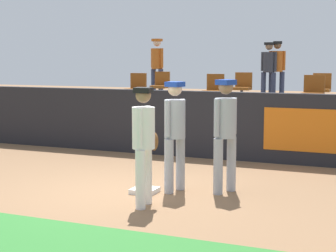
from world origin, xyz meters
name	(u,v)px	position (x,y,z in m)	size (l,w,h in m)	color
ground_plane	(129,192)	(0.00, 0.00, 0.00)	(60.00, 60.00, 0.00)	#846042
first_base	(145,191)	(0.27, 0.05, 0.04)	(0.40, 0.40, 0.08)	white
player_fielder_home	(144,138)	(0.60, -0.67, 1.03)	(0.38, 0.57, 1.78)	white
player_runner_visitor	(225,128)	(1.47, 0.59, 1.08)	(0.47, 0.49, 1.87)	#9EA3AD
player_coach_visitor	(175,128)	(0.68, 0.35, 1.06)	(0.42, 0.50, 1.83)	#9EA3AD
field_wall	(200,124)	(0.01, 3.49, 0.74)	(18.00, 0.26, 1.49)	black
bleacher_platform	(231,123)	(0.00, 6.06, 0.50)	(18.00, 4.80, 0.99)	#59595E
seat_front_left	(137,87)	(-2.26, 4.94, 1.46)	(0.45, 0.44, 0.84)	#4C4C51
seat_front_center	(214,89)	(-0.12, 4.93, 1.46)	(0.44, 0.44, 0.84)	#4C4C51
seat_front_right	(313,91)	(2.29, 4.94, 1.47)	(0.48, 0.44, 0.84)	#4C4C51
seat_back_center	(242,86)	(0.13, 6.74, 1.47)	(0.48, 0.44, 0.84)	#4C4C51
seat_back_right	(321,87)	(2.25, 6.74, 1.47)	(0.47, 0.44, 0.84)	#4C4C51
seat_back_left	(161,84)	(-2.34, 6.74, 1.47)	(0.46, 0.44, 0.84)	#4C4C51
spectator_hooded	(269,67)	(0.66, 7.62, 1.97)	(0.47, 0.36, 1.68)	#33384C
spectator_capped	(157,64)	(-2.85, 7.61, 2.06)	(0.48, 0.46, 1.84)	#33384C
spectator_casual	(277,66)	(0.86, 7.84, 1.99)	(0.46, 0.41, 1.72)	#33384C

